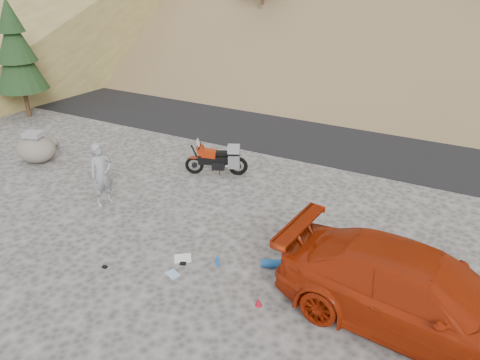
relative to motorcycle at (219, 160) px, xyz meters
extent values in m
plane|color=#44423F|center=(0.46, -3.27, -0.53)|extent=(140.00, 140.00, 0.00)
cube|color=black|center=(0.46, 5.73, -0.53)|extent=(120.00, 7.00, 0.05)
cube|color=olive|center=(-29.54, 16.73, 1.47)|extent=(45.29, 46.00, 24.26)
cylinder|color=#362513|center=(-17.54, 12.73, 3.04)|extent=(0.15, 0.15, 1.26)
cylinder|color=#362513|center=(-10.54, 1.23, 0.24)|extent=(0.18, 0.18, 1.54)
cone|color=black|center=(-10.54, 1.23, 1.94)|extent=(2.20, 2.20, 2.47)
cone|color=black|center=(-10.54, 1.23, 2.88)|extent=(1.65, 1.65, 1.93)
cone|color=black|center=(-10.54, 1.23, 3.81)|extent=(1.10, 1.10, 1.39)
torus|color=black|center=(-0.76, -0.35, -0.22)|extent=(0.61, 0.36, 0.62)
cylinder|color=black|center=(-0.76, -0.35, -0.22)|extent=(0.19, 0.13, 0.19)
torus|color=black|center=(0.56, 0.26, -0.22)|extent=(0.65, 0.39, 0.66)
cylinder|color=black|center=(0.56, 0.26, -0.22)|extent=(0.22, 0.15, 0.21)
cylinder|color=black|center=(-0.69, -0.31, 0.12)|extent=(0.34, 0.20, 0.76)
cylinder|color=black|center=(-0.57, -0.26, 0.48)|extent=(0.28, 0.55, 0.04)
cube|color=black|center=(-0.12, -0.05, -0.02)|extent=(1.12, 0.67, 0.28)
cube|color=black|center=(-0.03, -0.01, -0.20)|extent=(0.50, 0.43, 0.26)
cube|color=#962108|center=(-0.31, -0.14, 0.22)|extent=(0.56, 0.46, 0.29)
cube|color=#962108|center=(-0.54, -0.25, 0.33)|extent=(0.39, 0.41, 0.33)
cube|color=silver|center=(-0.60, -0.28, 0.57)|extent=(0.22, 0.30, 0.24)
cube|color=black|center=(0.10, 0.05, 0.24)|extent=(0.55, 0.40, 0.11)
cube|color=black|center=(0.42, 0.19, 0.20)|extent=(0.37, 0.29, 0.09)
cube|color=silver|center=(0.56, -0.01, 0.01)|extent=(0.39, 0.26, 0.42)
cube|color=silver|center=(0.35, 0.43, 0.01)|extent=(0.39, 0.26, 0.42)
cube|color=gray|center=(0.44, 0.20, 0.39)|extent=(0.49, 0.45, 0.24)
cube|color=#962108|center=(-0.76, -0.35, 0.06)|extent=(0.30, 0.22, 0.04)
cylinder|color=black|center=(0.08, -0.15, -0.36)|extent=(0.10, 0.19, 0.34)
cylinder|color=silver|center=(0.45, 0.06, -0.16)|extent=(0.42, 0.25, 0.12)
imported|color=gray|center=(-1.99, -3.30, -0.53)|extent=(0.64, 0.80, 1.91)
imported|color=#962108|center=(6.88, -4.29, -0.53)|extent=(5.76, 2.83, 1.61)
ellipsoid|color=#5E5750|center=(-6.22, -2.06, -0.07)|extent=(1.49, 1.29, 0.93)
cube|color=gray|center=(-6.22, -2.06, 0.49)|extent=(0.76, 0.65, 0.18)
ellipsoid|color=#5E5750|center=(-6.82, -0.98, -0.33)|extent=(0.78, 0.73, 0.40)
cube|color=white|center=(1.56, -4.52, -0.52)|extent=(0.54, 0.53, 0.01)
cylinder|color=#1B59A6|center=(3.62, -3.83, -0.43)|extent=(0.54, 0.39, 0.20)
cylinder|color=#1B59A6|center=(2.45, -4.37, -0.42)|extent=(0.10, 0.10, 0.23)
cone|color=#B20B1C|center=(3.93, -5.18, -0.44)|extent=(0.16, 0.16, 0.18)
cube|color=black|center=(1.70, -4.71, -0.51)|extent=(0.17, 0.15, 0.04)
cube|color=black|center=(0.13, -5.68, -0.51)|extent=(0.13, 0.10, 0.04)
cube|color=#8FB8DD|center=(1.70, -5.15, -0.53)|extent=(0.39, 0.34, 0.01)
camera|label=1|loc=(7.13, -12.16, 6.28)|focal=35.00mm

